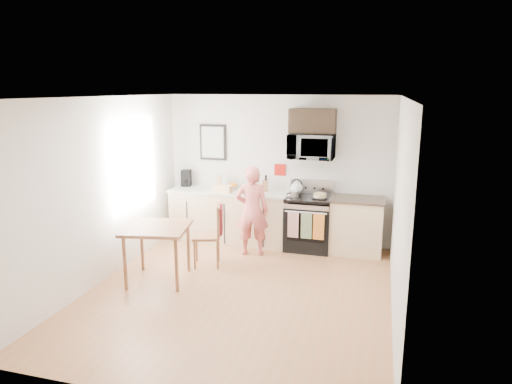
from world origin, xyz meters
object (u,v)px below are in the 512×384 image
(dining_table, at_px, (157,233))
(cake, at_px, (320,196))
(chair, at_px, (215,227))
(range, at_px, (309,224))
(person, at_px, (252,211))
(microwave, at_px, (312,146))

(dining_table, relative_size, cake, 3.44)
(chair, bearing_deg, range, 23.83)
(person, distance_m, chair, 0.75)
(chair, bearing_deg, person, 37.69)
(chair, relative_size, cake, 3.79)
(range, relative_size, person, 0.77)
(microwave, xyz_separation_m, chair, (-1.27, -1.24, -1.13))
(microwave, bearing_deg, person, -143.66)
(cake, bearing_deg, microwave, 136.34)
(chair, height_order, cake, cake)
(dining_table, relative_size, chair, 0.91)
(microwave, relative_size, cake, 2.96)
(range, bearing_deg, chair, -138.39)
(dining_table, distance_m, cake, 2.76)
(range, bearing_deg, microwave, 90.06)
(microwave, distance_m, person, 1.47)
(dining_table, bearing_deg, chair, 52.91)
(range, xyz_separation_m, dining_table, (-1.86, -1.90, 0.28))
(range, bearing_deg, person, -148.48)
(chair, bearing_deg, cake, 18.21)
(dining_table, height_order, cake, cake)
(chair, bearing_deg, dining_table, -144.87)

